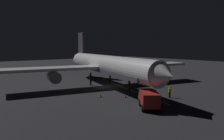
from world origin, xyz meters
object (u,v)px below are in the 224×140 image
at_px(traffic_cone_near_left, 144,84).
at_px(traffic_cone_under_wing, 96,89).
at_px(traffic_cone_near_right, 100,96).
at_px(ground_crew_worker, 170,92).
at_px(catering_truck, 142,77).
at_px(traffic_cone_far, 125,96).
at_px(airliner, 104,65).
at_px(baggage_truck, 149,99).

relative_size(traffic_cone_near_left, traffic_cone_under_wing, 1.00).
bearing_deg(traffic_cone_near_left, traffic_cone_near_right, 12.94).
bearing_deg(traffic_cone_near_right, traffic_cone_under_wing, -117.01).
bearing_deg(ground_crew_worker, traffic_cone_near_left, -115.12).
relative_size(catering_truck, traffic_cone_under_wing, 12.16).
xyz_separation_m(catering_truck, traffic_cone_far, (12.59, 8.34, -0.94)).
bearing_deg(catering_truck, ground_crew_worker, 60.44).
xyz_separation_m(airliner, traffic_cone_near_right, (6.18, 7.34, -3.97)).
distance_m(baggage_truck, traffic_cone_under_wing, 13.04).
bearing_deg(traffic_cone_far, baggage_truck, 77.98).
bearing_deg(catering_truck, traffic_cone_under_wing, 5.81).
bearing_deg(catering_truck, airliner, -9.35).
bearing_deg(traffic_cone_near_right, baggage_truck, 101.02).
bearing_deg(catering_truck, traffic_cone_near_left, 47.69).
bearing_deg(traffic_cone_far, traffic_cone_under_wing, -84.48).
height_order(airliner, traffic_cone_far, airliner).
xyz_separation_m(baggage_truck, traffic_cone_far, (-1.28, -6.01, -0.89)).
bearing_deg(traffic_cone_near_right, traffic_cone_near_left, -167.06).
distance_m(airliner, traffic_cone_under_wing, 6.28).
relative_size(traffic_cone_near_left, traffic_cone_far, 1.00).
height_order(baggage_truck, catering_truck, catering_truck).
distance_m(airliner, baggage_truck, 16.80).
bearing_deg(airliner, traffic_cone_far, 71.87).
bearing_deg(traffic_cone_near_left, ground_crew_worker, 64.88).
bearing_deg(traffic_cone_near_left, catering_truck, -132.31).
height_order(catering_truck, traffic_cone_far, catering_truck).
relative_size(baggage_truck, ground_crew_worker, 3.22).
height_order(catering_truck, traffic_cone_under_wing, catering_truck).
relative_size(catering_truck, traffic_cone_near_right, 12.16).
distance_m(airliner, ground_crew_worker, 14.79).
bearing_deg(traffic_cone_under_wing, traffic_cone_far, 95.52).
height_order(traffic_cone_near_left, traffic_cone_near_right, same).
height_order(airliner, traffic_cone_under_wing, airliner).
bearing_deg(baggage_truck, traffic_cone_near_left, -134.44).
xyz_separation_m(airliner, baggage_truck, (4.51, 15.89, -3.08)).
height_order(baggage_truck, traffic_cone_near_right, baggage_truck).
distance_m(baggage_truck, ground_crew_worker, 6.87).
bearing_deg(traffic_cone_under_wing, traffic_cone_near_left, 172.15).
relative_size(baggage_truck, traffic_cone_under_wing, 10.17).
height_order(baggage_truck, ground_crew_worker, baggage_truck).
relative_size(baggage_truck, traffic_cone_far, 10.17).
bearing_deg(traffic_cone_near_right, catering_truck, -159.52).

